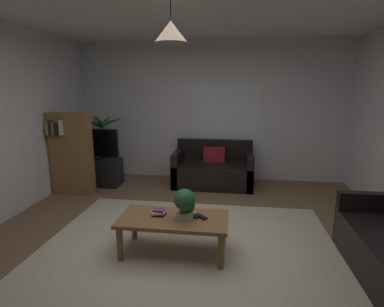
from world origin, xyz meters
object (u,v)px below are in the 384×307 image
object	(u,v)px
tv_stand	(97,172)
book_on_table_1	(158,212)
bookshelf_corner	(71,153)
coffee_table	(174,223)
book_on_table_0	(159,214)
book_on_table_2	(159,210)
remote_on_table_0	(201,217)
couch_under_window	(213,171)
potted_plant_on_table	(185,203)
tv	(94,144)
remote_on_table_1	(192,216)
potted_palm_corner	(103,150)
pendant_lamp	(171,32)

from	to	relation	value
tv_stand	book_on_table_1	bearing A→B (deg)	-50.79
book_on_table_1	bookshelf_corner	world-z (taller)	bookshelf_corner
coffee_table	bookshelf_corner	size ratio (longest dim) A/B	0.85
book_on_table_0	tv_stand	world-z (taller)	tv_stand
book_on_table_2	remote_on_table_0	distance (m)	0.48
book_on_table_0	bookshelf_corner	size ratio (longest dim) A/B	0.09
couch_under_window	potted_plant_on_table	size ratio (longest dim) A/B	4.24
book_on_table_1	tv	bearing A→B (deg)	129.50
remote_on_table_0	tv_stand	world-z (taller)	tv_stand
tv_stand	bookshelf_corner	distance (m)	0.72
remote_on_table_1	potted_plant_on_table	xyz separation A→B (m)	(-0.06, -0.06, 0.17)
book_on_table_0	tv_stand	distance (m)	2.75
bookshelf_corner	potted_palm_corner	bearing A→B (deg)	80.65
potted_palm_corner	pendant_lamp	size ratio (longest dim) A/B	3.04
potted_plant_on_table	tv	xyz separation A→B (m)	(-2.05, 2.16, 0.19)
book_on_table_1	tv	world-z (taller)	tv
book_on_table_1	remote_on_table_0	distance (m)	0.48
potted_palm_corner	potted_plant_on_table	bearing A→B (deg)	-51.14
bookshelf_corner	pendant_lamp	size ratio (longest dim) A/B	3.08
book_on_table_1	tv_stand	xyz separation A→B (m)	(-1.74, 2.13, -0.20)
remote_on_table_1	potted_palm_corner	xyz separation A→B (m)	(-2.15, 2.53, 0.15)
remote_on_table_0	book_on_table_0	bearing A→B (deg)	134.36
remote_on_table_0	book_on_table_1	bearing A→B (deg)	135.35
pendant_lamp	couch_under_window	bearing A→B (deg)	83.83
coffee_table	potted_palm_corner	world-z (taller)	potted_palm_corner
couch_under_window	book_on_table_2	distance (m)	2.46
remote_on_table_1	tv_stand	size ratio (longest dim) A/B	0.18
coffee_table	book_on_table_0	xyz separation A→B (m)	(-0.17, 0.04, 0.08)
remote_on_table_1	tv_stand	distance (m)	3.00
book_on_table_0	remote_on_table_1	bearing A→B (deg)	-0.76
book_on_table_2	pendant_lamp	distance (m)	1.87
couch_under_window	tv_stand	xyz separation A→B (m)	(-2.18, -0.28, -0.03)
remote_on_table_1	tv	bearing A→B (deg)	62.80
coffee_table	potted_palm_corner	distance (m)	3.23
coffee_table	bookshelf_corner	bearing A→B (deg)	141.98
couch_under_window	potted_plant_on_table	bearing A→B (deg)	-93.04
tv	couch_under_window	bearing A→B (deg)	7.92
coffee_table	potted_palm_corner	bearing A→B (deg)	127.21
bookshelf_corner	coffee_table	bearing A→B (deg)	-38.02
book_on_table_0	book_on_table_1	size ratio (longest dim) A/B	0.85
book_on_table_2	potted_plant_on_table	distance (m)	0.34
remote_on_table_0	pendant_lamp	bearing A→B (deg)	142.20
book_on_table_1	remote_on_table_1	size ratio (longest dim) A/B	0.91
coffee_table	bookshelf_corner	world-z (taller)	bookshelf_corner
book_on_table_2	book_on_table_1	bearing A→B (deg)	179.17
book_on_table_2	potted_palm_corner	size ratio (longest dim) A/B	0.09
couch_under_window	remote_on_table_1	distance (m)	2.41
book_on_table_1	remote_on_table_0	bearing A→B (deg)	0.46
remote_on_table_0	remote_on_table_1	distance (m)	0.10
book_on_table_1	potted_plant_on_table	bearing A→B (deg)	-9.41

